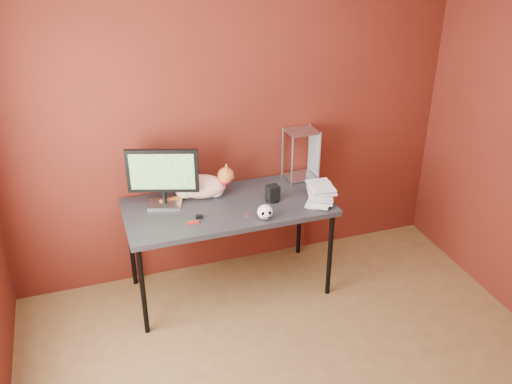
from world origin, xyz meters
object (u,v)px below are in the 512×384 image
object	(u,v)px
desk	(228,211)
skull_mug	(265,212)
cat	(201,186)
book_stack	(313,112)
speaker	(273,194)
monitor	(163,175)

from	to	relation	value
desk	skull_mug	size ratio (longest dim) A/B	13.69
cat	book_stack	world-z (taller)	book_stack
speaker	book_stack	world-z (taller)	book_stack
desk	skull_mug	world-z (taller)	skull_mug
desk	speaker	world-z (taller)	speaker
cat	speaker	world-z (taller)	cat
cat	skull_mug	distance (m)	0.57
monitor	desk	bearing A→B (deg)	0.09
skull_mug	book_stack	xyz separation A→B (m)	(0.39, 0.15, 0.63)
skull_mug	monitor	bearing A→B (deg)	154.91
speaker	book_stack	distance (m)	0.68
book_stack	monitor	bearing A→B (deg)	165.65
speaker	skull_mug	bearing A→B (deg)	-130.57
desk	speaker	size ratio (longest dim) A/B	12.30
desk	monitor	xyz separation A→B (m)	(-0.44, 0.14, 0.30)
skull_mug	cat	bearing A→B (deg)	135.20
monitor	speaker	bearing A→B (deg)	4.42
monitor	book_stack	distance (m)	1.14
desk	speaker	bearing A→B (deg)	-7.35
speaker	book_stack	size ratio (longest dim) A/B	0.09
skull_mug	speaker	world-z (taller)	speaker
desk	cat	size ratio (longest dim) A/B	2.71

